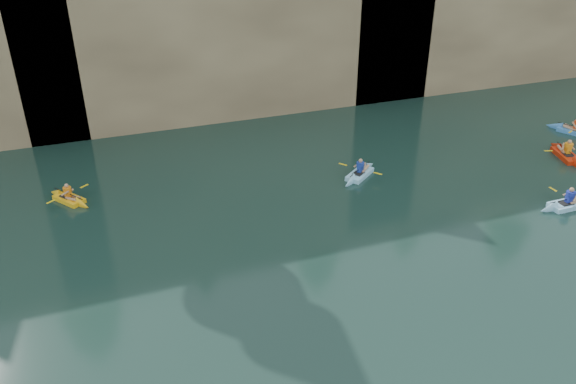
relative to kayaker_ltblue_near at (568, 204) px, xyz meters
name	(u,v)px	position (x,y,z in m)	size (l,w,h in m)	color
cliff_slab_center	(240,17)	(-9.79, 15.99, 5.56)	(24.00, 2.40, 11.40)	tan
cliff_slab_east	(525,9)	(10.21, 15.99, 4.78)	(26.00, 2.40, 9.84)	tan
sea_cave_center	(142,102)	(-15.79, 15.34, 1.46)	(3.50, 1.00, 3.20)	black
sea_cave_east	(368,67)	(-1.79, 15.34, 2.11)	(5.00, 1.00, 4.50)	black
kayaker_ltblue_near	(568,204)	(0.00, 0.00, 0.00)	(2.95, 2.31, 1.16)	#98D9FF
kayaker_red_far	(566,155)	(3.77, 4.02, 0.01)	(2.33, 3.39, 1.22)	red
kayaker_yellow	(69,198)	(-20.04, 7.91, -0.01)	(2.05, 2.48, 1.06)	yellow
kayaker_ltblue_mid	(360,174)	(-7.04, 5.74, 0.00)	(2.78, 2.34, 1.13)	#98DAFF
kayaker_blue_east	(576,131)	(6.68, 6.35, 0.00)	(2.14, 3.31, 1.18)	#428DE2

